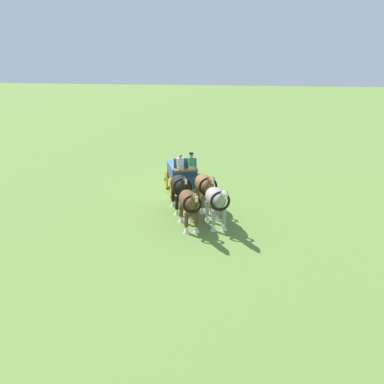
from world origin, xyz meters
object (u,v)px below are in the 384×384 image
at_px(show_wagon, 182,174).
at_px(draft_horse_lead_near, 216,200).
at_px(draft_horse_rear_near, 205,185).
at_px(draft_horse_lead_off, 189,202).
at_px(draft_horse_rear_off, 180,186).

bearing_deg(show_wagon, draft_horse_lead_near, 27.49).
relative_size(draft_horse_rear_near, draft_horse_lead_off, 0.99).
distance_m(draft_horse_rear_near, draft_horse_lead_off, 2.92).
height_order(draft_horse_rear_near, draft_horse_rear_off, draft_horse_rear_off).
bearing_deg(draft_horse_rear_near, draft_horse_lead_off, -5.09).
bearing_deg(show_wagon, draft_horse_lead_off, 15.15).
relative_size(show_wagon, draft_horse_lead_off, 1.75).
height_order(draft_horse_lead_near, draft_horse_lead_off, draft_horse_lead_near).
relative_size(draft_horse_rear_off, draft_horse_lead_near, 0.99).
distance_m(show_wagon, draft_horse_rear_near, 3.47).
height_order(show_wagon, draft_horse_rear_off, show_wagon).
relative_size(draft_horse_rear_off, draft_horse_lead_off, 0.96).
bearing_deg(draft_horse_rear_near, draft_horse_lead_near, 21.32).
height_order(draft_horse_rear_off, draft_horse_lead_near, draft_horse_rear_off).
bearing_deg(draft_horse_lead_near, draft_horse_lead_off, -68.17).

